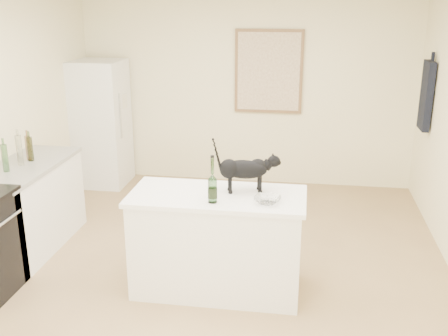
{
  "coord_description": "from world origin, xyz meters",
  "views": [
    {
      "loc": [
        0.8,
        -4.33,
        2.5
      ],
      "look_at": [
        0.15,
        -0.15,
        1.12
      ],
      "focal_mm": 42.36,
      "sensor_mm": 36.0,
      "label": 1
    }
  ],
  "objects_px": {
    "black_cat": "(244,172)",
    "wine_bottle": "(212,182)",
    "glass_bowl": "(268,200)",
    "fridge": "(100,124)"
  },
  "relations": [
    {
      "from": "black_cat",
      "to": "wine_bottle",
      "type": "xyz_separation_m",
      "value": [
        -0.22,
        -0.29,
        -0.0
      ]
    },
    {
      "from": "wine_bottle",
      "to": "glass_bowl",
      "type": "relative_size",
      "value": 1.62
    },
    {
      "from": "black_cat",
      "to": "wine_bottle",
      "type": "bearing_deg",
      "value": -141.33
    },
    {
      "from": "wine_bottle",
      "to": "glass_bowl",
      "type": "distance_m",
      "value": 0.47
    },
    {
      "from": "fridge",
      "to": "wine_bottle",
      "type": "xyz_separation_m",
      "value": [
        2.04,
        -2.74,
        0.22
      ]
    },
    {
      "from": "fridge",
      "to": "black_cat",
      "type": "height_order",
      "value": "fridge"
    },
    {
      "from": "fridge",
      "to": "wine_bottle",
      "type": "distance_m",
      "value": 3.43
    },
    {
      "from": "wine_bottle",
      "to": "glass_bowl",
      "type": "bearing_deg",
      "value": 6.58
    },
    {
      "from": "black_cat",
      "to": "fridge",
      "type": "bearing_deg",
      "value": 118.53
    },
    {
      "from": "fridge",
      "to": "glass_bowl",
      "type": "relative_size",
      "value": 7.9
    }
  ]
}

